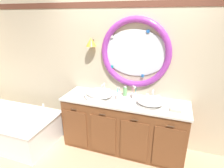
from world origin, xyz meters
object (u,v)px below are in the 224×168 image
toothbrush_holder_left (118,97)px  soap_dispenser (125,91)px  toothbrush_holder_right (134,95)px  bathtub (10,124)px  folded_hand_towel (175,110)px  sink_basin_right (151,101)px  sink_basin_left (99,93)px

toothbrush_holder_left → soap_dispenser: bearing=72.7°
toothbrush_holder_left → soap_dispenser: toothbrush_holder_left is taller
toothbrush_holder_left → toothbrush_holder_right: size_ratio=1.02×
soap_dispenser → bathtub: bearing=-162.6°
toothbrush_holder_left → folded_hand_towel: toothbrush_holder_left is taller
sink_basin_right → soap_dispenser: size_ratio=2.32×
toothbrush_holder_left → sink_basin_left: bearing=-178.9°
sink_basin_right → bathtub: bearing=-170.3°
bathtub → toothbrush_holder_left: toothbrush_holder_left is taller
bathtub → soap_dispenser: (1.98, 0.62, 0.67)m
sink_basin_right → folded_hand_towel: size_ratio=2.67×
sink_basin_right → soap_dispenser: soap_dispenser is taller
folded_hand_towel → sink_basin_left: bearing=176.3°
bathtub → sink_basin_right: 2.56m
folded_hand_towel → toothbrush_holder_right: bearing=160.8°
sink_basin_right → toothbrush_holder_right: (-0.29, 0.15, -0.00)m
sink_basin_right → toothbrush_holder_right: toothbrush_holder_right is taller
sink_basin_left → toothbrush_holder_right: toothbrush_holder_right is taller
sink_basin_left → soap_dispenser: soap_dispenser is taller
sink_basin_right → sink_basin_left: bearing=180.0°
sink_basin_left → bathtub: bearing=-165.4°
sink_basin_right → soap_dispenser: bearing=155.7°
soap_dispenser → folded_hand_towel: size_ratio=1.15×
toothbrush_holder_left → toothbrush_holder_right: toothbrush_holder_left is taller
toothbrush_holder_right → soap_dispenser: bearing=160.9°
folded_hand_towel → soap_dispenser: bearing=160.8°
sink_basin_left → toothbrush_holder_right: size_ratio=2.14×
toothbrush_holder_right → soap_dispenser: 0.18m
bathtub → sink_basin_left: sink_basin_left is taller
bathtub → toothbrush_holder_left: size_ratio=7.71×
sink_basin_right → folded_hand_towel: bearing=-12.2°
bathtub → soap_dispenser: soap_dispenser is taller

